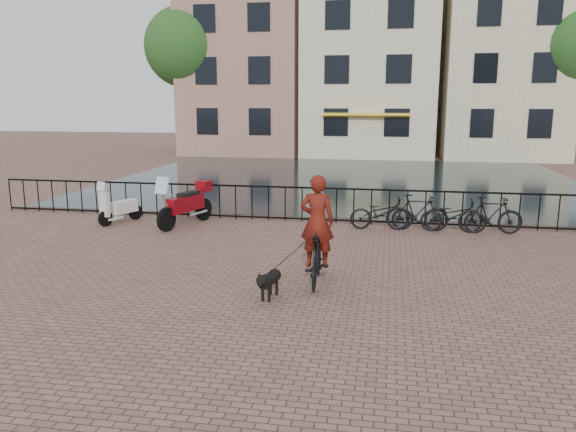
% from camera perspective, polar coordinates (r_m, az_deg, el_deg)
% --- Properties ---
extents(ground, '(100.00, 100.00, 0.00)m').
position_cam_1_polar(ground, '(8.83, -3.59, -11.59)').
color(ground, brown).
rests_on(ground, ground).
extents(canal_water, '(20.00, 20.00, 0.00)m').
position_cam_1_polar(canal_water, '(25.48, 5.82, 3.79)').
color(canal_water, black).
rests_on(canal_water, ground).
extents(railing, '(20.00, 0.05, 1.02)m').
position_cam_1_polar(railing, '(16.26, 3.18, 1.12)').
color(railing, black).
rests_on(railing, ground).
extents(canal_house_left, '(7.50, 9.00, 12.80)m').
position_cam_1_polar(canal_house_left, '(39.14, -3.82, 15.97)').
color(canal_house_left, '#9A6C59').
rests_on(canal_house_left, ground).
extents(canal_house_mid, '(8.00, 9.50, 11.80)m').
position_cam_1_polar(canal_house_mid, '(37.97, 8.42, 15.24)').
color(canal_house_mid, beige).
rests_on(canal_house_mid, ground).
extents(canal_house_right, '(7.00, 9.00, 13.30)m').
position_cam_1_polar(canal_house_right, '(38.55, 20.89, 15.69)').
color(canal_house_right, '#C0AC8F').
rests_on(canal_house_right, ground).
extents(tree_far_left, '(5.04, 5.04, 9.27)m').
position_cam_1_polar(tree_far_left, '(37.35, -10.44, 16.51)').
color(tree_far_left, black).
rests_on(tree_far_left, ground).
extents(cyclist, '(0.81, 1.84, 2.49)m').
position_cam_1_polar(cyclist, '(10.71, 2.96, -2.06)').
color(cyclist, black).
rests_on(cyclist, ground).
extents(dog, '(0.40, 0.86, 0.56)m').
position_cam_1_polar(dog, '(10.10, -1.88, -6.82)').
color(dog, black).
rests_on(dog, ground).
extents(motorcycle, '(1.16, 2.19, 1.53)m').
position_cam_1_polar(motorcycle, '(16.01, -10.40, 1.72)').
color(motorcycle, maroon).
rests_on(motorcycle, ground).
extents(scooter, '(0.91, 1.45, 1.30)m').
position_cam_1_polar(scooter, '(16.83, -16.71, 1.51)').
color(scooter, silver).
rests_on(scooter, ground).
extents(parked_bike_0, '(1.78, 0.81, 0.90)m').
position_cam_1_polar(parked_bike_0, '(15.56, 9.48, 0.30)').
color(parked_bike_0, black).
rests_on(parked_bike_0, ground).
extents(parked_bike_1, '(1.68, 0.51, 1.00)m').
position_cam_1_polar(parked_bike_1, '(15.57, 12.98, 0.35)').
color(parked_bike_1, black).
rests_on(parked_bike_1, ground).
extents(parked_bike_2, '(1.73, 0.63, 0.90)m').
position_cam_1_polar(parked_bike_2, '(15.66, 16.45, 0.04)').
color(parked_bike_2, black).
rests_on(parked_bike_2, ground).
extents(parked_bike_3, '(1.69, 0.58, 1.00)m').
position_cam_1_polar(parked_bike_3, '(15.78, 19.89, 0.09)').
color(parked_bike_3, black).
rests_on(parked_bike_3, ground).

